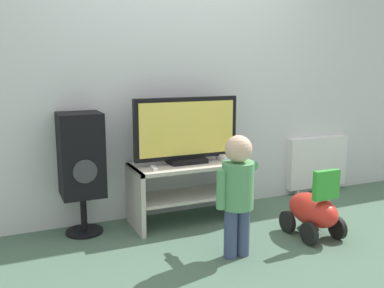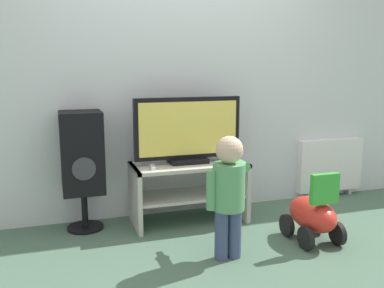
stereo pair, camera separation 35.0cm
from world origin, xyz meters
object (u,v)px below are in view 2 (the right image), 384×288
Objects in this scene: remote_primary at (153,167)px; child at (228,187)px; radiator at (330,165)px; television at (188,131)px; game_console at (225,158)px; speaker_tower at (82,155)px; ride_on_toy at (313,214)px.

remote_primary is 0.15× the size of child.
television is at bearing -172.31° from radiator.
game_console is (0.32, -0.04, -0.25)m from television.
child reaches higher than game_console.
remote_primary is 0.14× the size of speaker_tower.
game_console is 0.19× the size of speaker_tower.
speaker_tower reaches higher than remote_primary.
game_console is at bearing 69.38° from child.
television is 0.94× the size of speaker_tower.
game_console is 1.39× the size of remote_primary.
remote_primary is at bearing -170.27° from radiator.
speaker_tower reaches higher than child.
remote_primary is 1.30m from ride_on_toy.
game_console is at bearing 122.91° from ride_on_toy.
child is (0.04, -0.79, -0.28)m from television.
television is 0.84m from child.
child is (-0.28, -0.75, -0.03)m from game_console.
remote_primary is at bearing -173.12° from game_console.
child is at bearing -174.90° from ride_on_toy.
radiator is at bearing 3.30° from speaker_tower.
remote_primary is 0.19× the size of radiator.
television reaches higher than radiator.
ride_on_toy is at bearing -57.09° from game_console.
ride_on_toy is (1.64, -0.80, -0.41)m from speaker_tower.
ride_on_toy is at bearing -25.95° from speaker_tower.
radiator is (2.46, 0.14, -0.30)m from speaker_tower.
game_console is 0.66m from remote_primary.
game_console reaches higher than ride_on_toy.
television reaches higher than ride_on_toy.
speaker_tower is at bearing -176.70° from radiator.
ride_on_toy is (0.77, -0.72, -0.57)m from television.
child is 1.86m from radiator.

